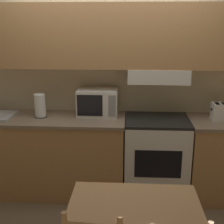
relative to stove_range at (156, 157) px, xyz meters
name	(u,v)px	position (x,y,z in m)	size (l,w,h in m)	color
ground_plane	(111,179)	(-0.55, 0.30, -0.47)	(16.00, 16.00, 0.00)	brown
wall_back	(111,61)	(-0.53, 0.23, 1.08)	(5.61, 0.38, 2.55)	beige
lower_counter_main	(49,155)	(-1.26, -0.01, 0.00)	(1.80, 0.63, 0.93)	tan
lower_counter_right_stub	(218,159)	(0.72, -0.01, 0.00)	(0.70, 0.63, 0.93)	tan
stove_range	(156,157)	(0.00, 0.00, 0.00)	(0.72, 0.60, 0.93)	white
microwave	(98,102)	(-0.68, 0.12, 0.62)	(0.46, 0.30, 0.31)	white
paper_towel_roll	(40,106)	(-1.33, 0.01, 0.60)	(0.14, 0.14, 0.27)	black
dining_table	(134,220)	(-0.27, -1.40, 0.14)	(0.95, 0.63, 0.72)	tan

